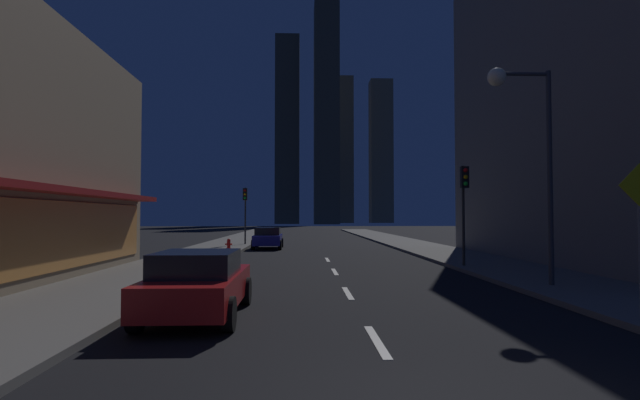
# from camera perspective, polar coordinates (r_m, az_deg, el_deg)

# --- Properties ---
(ground_plane) EXTENTS (78.00, 136.00, 0.10)m
(ground_plane) POSITION_cam_1_polar(r_m,az_deg,el_deg) (37.26, -0.24, -5.46)
(ground_plane) COLOR black
(sidewalk_right) EXTENTS (4.00, 76.00, 0.15)m
(sidewalk_right) POSITION_cam_1_polar(r_m,az_deg,el_deg) (38.15, 10.37, -5.16)
(sidewalk_right) COLOR #605E59
(sidewalk_right) RESTS_ON ground
(sidewalk_left) EXTENTS (4.00, 76.00, 0.15)m
(sidewalk_left) POSITION_cam_1_polar(r_m,az_deg,el_deg) (37.66, -10.99, -5.19)
(sidewalk_left) COLOR #605E59
(sidewalk_left) RESTS_ON ground
(lane_marking_center) EXTENTS (0.16, 23.00, 0.01)m
(lane_marking_center) POSITION_cam_1_polar(r_m,az_deg,el_deg) (13.81, 3.36, -11.17)
(lane_marking_center) COLOR silver
(lane_marking_center) RESTS_ON ground
(skyscraper_distant_tall) EXTENTS (7.01, 8.63, 54.81)m
(skyscraper_distant_tall) POSITION_cam_1_polar(r_m,az_deg,el_deg) (140.56, -3.95, 8.36)
(skyscraper_distant_tall) COLOR #444133
(skyscraper_distant_tall) RESTS_ON ground
(skyscraper_distant_mid) EXTENTS (6.97, 8.18, 62.42)m
(skyscraper_distant_mid) POSITION_cam_1_polar(r_m,az_deg,el_deg) (135.29, 0.78, 10.40)
(skyscraper_distant_mid) COLOR #444033
(skyscraper_distant_mid) RESTS_ON ground
(skyscraper_distant_short) EXTENTS (8.38, 8.80, 48.35)m
(skyscraper_distant_short) POSITION_cam_1_polar(r_m,az_deg,el_deg) (158.70, 2.42, 5.98)
(skyscraper_distant_short) COLOR brown
(skyscraper_distant_short) RESTS_ON ground
(skyscraper_distant_slender) EXTENTS (7.45, 6.38, 48.25)m
(skyscraper_distant_slender) POSITION_cam_1_polar(r_m,az_deg,el_deg) (161.73, 7.37, 5.83)
(skyscraper_distant_slender) COLOR #625D49
(skyscraper_distant_slender) RESTS_ON ground
(car_parked_near) EXTENTS (1.98, 4.24, 1.45)m
(car_parked_near) POSITION_cam_1_polar(r_m,az_deg,el_deg) (10.85, -14.51, -9.72)
(car_parked_near) COLOR #B21919
(car_parked_near) RESTS_ON ground
(car_parked_far) EXTENTS (1.98, 4.24, 1.45)m
(car_parked_far) POSITION_cam_1_polar(r_m,az_deg,el_deg) (32.54, -6.30, -4.56)
(car_parked_far) COLOR navy
(car_parked_far) RESTS_ON ground
(fire_hydrant_far_left) EXTENTS (0.42, 0.30, 0.65)m
(fire_hydrant_far_left) POSITION_cam_1_polar(r_m,az_deg,el_deg) (30.39, -10.97, -5.26)
(fire_hydrant_far_left) COLOR red
(fire_hydrant_far_left) RESTS_ON sidewalk_left
(traffic_light_near_right) EXTENTS (0.32, 0.48, 4.20)m
(traffic_light_near_right) POSITION_cam_1_polar(r_m,az_deg,el_deg) (20.68, 17.02, 0.82)
(traffic_light_near_right) COLOR #2D2D2D
(traffic_light_near_right) RESTS_ON sidewalk_right
(traffic_light_far_left) EXTENTS (0.32, 0.48, 4.20)m
(traffic_light_far_left) POSITION_cam_1_polar(r_m,az_deg,el_deg) (35.50, -9.03, -0.37)
(traffic_light_far_left) COLOR #2D2D2D
(traffic_light_far_left) RESTS_ON sidewalk_left
(street_lamp_right) EXTENTS (1.96, 0.56, 6.58)m
(street_lamp_right) POSITION_cam_1_polar(r_m,az_deg,el_deg) (15.76, 23.27, 8.61)
(street_lamp_right) COLOR #38383D
(street_lamp_right) RESTS_ON sidewalk_right
(pedestrian_crossing_sign) EXTENTS (0.91, 0.08, 3.15)m
(pedestrian_crossing_sign) POSITION_cam_1_polar(r_m,az_deg,el_deg) (11.67, 34.24, -2.61)
(pedestrian_crossing_sign) COLOR slate
(pedestrian_crossing_sign) RESTS_ON sidewalk_right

